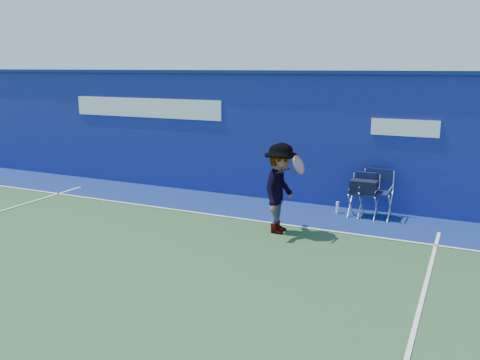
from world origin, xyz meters
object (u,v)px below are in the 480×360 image
at_px(directors_chair_left, 364,199).
at_px(directors_chair_right, 376,203).
at_px(water_bottle, 337,207).
at_px(tennis_player, 280,188).

xyz_separation_m(directors_chair_left, directors_chair_right, (0.25, 0.05, -0.08)).
relative_size(directors_chair_left, water_bottle, 3.61).
height_order(directors_chair_right, water_bottle, directors_chair_right).
relative_size(directors_chair_right, tennis_player, 0.58).
bearing_deg(directors_chair_right, tennis_player, -130.07).
bearing_deg(tennis_player, directors_chair_left, 54.09).
relative_size(directors_chair_left, directors_chair_right, 0.92).
distance_m(directors_chair_left, directors_chair_right, 0.27).
height_order(directors_chair_left, tennis_player, tennis_player).
xyz_separation_m(directors_chair_left, water_bottle, (-0.56, 0.03, -0.27)).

